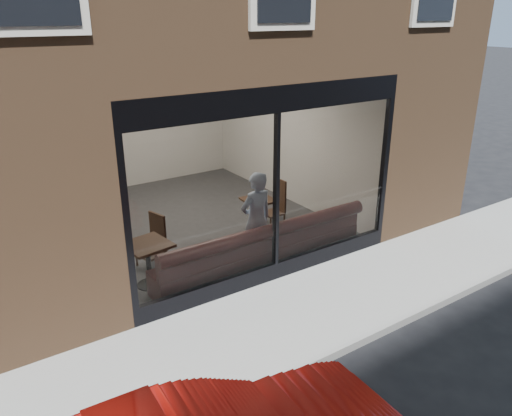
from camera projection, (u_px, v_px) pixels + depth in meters
ground at (363, 340)px, 6.83m from camera, size 120.00×120.00×0.00m
sidewalk_near at (315, 306)px, 7.60m from camera, size 40.00×2.00×0.01m
kerb_near at (366, 338)px, 6.77m from camera, size 40.00×0.10×0.12m
host_building_pier_right at (259, 109)px, 14.37m from camera, size 2.50×12.00×3.20m
host_building_backfill at (98, 106)px, 14.73m from camera, size 5.00×6.00×3.20m
cafe_floor at (194, 221)px, 10.68m from camera, size 6.00×6.00×0.00m
cafe_ceiling at (186, 68)px, 9.52m from camera, size 6.00×6.00×0.00m
cafe_wall_back at (136, 124)px, 12.41m from camera, size 5.00×0.00×5.00m
cafe_wall_left at (64, 169)px, 8.81m from camera, size 0.00×6.00×6.00m
cafe_wall_right at (288, 134)px, 11.40m from camera, size 0.00×6.00×6.00m
storefront_kick at (275, 270)px, 8.36m from camera, size 5.00×0.10×0.30m
storefront_header at (278, 99)px, 7.32m from camera, size 5.00×0.10×0.40m
storefront_mullion at (276, 192)px, 7.85m from camera, size 0.06×0.10×2.50m
storefront_glass at (277, 192)px, 7.82m from camera, size 4.80×0.00×4.80m
banquette at (261, 257)px, 8.64m from camera, size 4.00×0.55×0.45m
person at (256, 220)px, 8.55m from camera, size 0.65×0.45×1.73m
cafe_table_left at (147, 245)px, 7.92m from camera, size 0.77×0.77×0.04m
cafe_table_right at (258, 200)px, 9.82m from camera, size 0.62×0.62×0.04m
cafe_chair_left at (151, 254)px, 8.72m from camera, size 0.49×0.49×0.04m
cafe_chair_right at (273, 213)px, 10.51m from camera, size 0.39×0.39×0.04m
wall_poster at (88, 196)px, 7.97m from camera, size 0.02×0.53×0.70m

